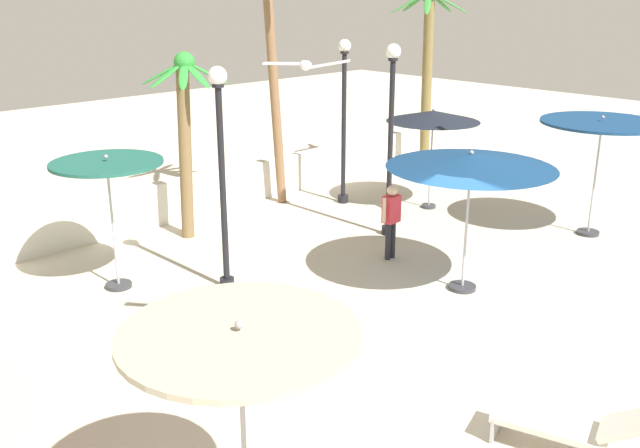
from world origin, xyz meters
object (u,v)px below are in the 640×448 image
Objects in this scene: patio_umbrella_2 at (240,347)px; lamp_post_2 at (222,163)px; patio_umbrella_4 at (433,117)px; patio_umbrella_5 at (471,162)px; patio_umbrella_0 at (601,128)px; lounge_chair_0 at (570,426)px; patio_umbrella_1 at (108,174)px; lamp_post_1 at (344,112)px; guest_0 at (391,215)px; palm_tree_2 at (185,122)px; lamp_post_0 at (391,128)px; palm_tree_0 at (270,56)px; palm_tree_1 at (427,62)px; seagull_1 at (306,65)px.

lamp_post_2 is at bearing 54.90° from patio_umbrella_2.
patio_umbrella_4 is 5.27m from patio_umbrella_5.
lounge_chair_0 is (-8.03, -3.67, -2.12)m from patio_umbrella_0.
patio_umbrella_1 is 1.00× the size of patio_umbrella_4.
patio_umbrella_0 is at bearing -68.24° from lamp_post_1.
guest_0 is at bearing -154.52° from patio_umbrella_4.
patio_umbrella_4 reaches higher than lounge_chair_0.
palm_tree_2 is 4.60m from lamp_post_0.
patio_umbrella_1 is at bearing 165.23° from lamp_post_0.
palm_tree_0 reaches higher than palm_tree_2.
lounge_chair_0 is 1.20× the size of guest_0.
palm_tree_1 is 1.30× the size of lamp_post_1.
palm_tree_1 is (6.73, 6.28, 0.85)m from patio_umbrella_5.
patio_umbrella_0 is at bearing -61.55° from palm_tree_0.
patio_umbrella_5 is (-4.77, 0.21, 0.00)m from patio_umbrella_0.
patio_umbrella_4 is at bearing -23.54° from palm_tree_2.
seagull_1 is at bearing -152.73° from patio_umbrella_4.
lamp_post_2 is 3.95m from guest_0.
lamp_post_0 is 2.20m from guest_0.
guest_0 reaches higher than lounge_chair_0.
patio_umbrella_5 is 0.51× the size of palm_tree_0.
patio_umbrella_1 is 0.43× the size of palm_tree_0.
patio_umbrella_4 is (11.04, 6.28, -0.12)m from patio_umbrella_2.
patio_umbrella_4 is at bearing 27.27° from seagull_1.
patio_umbrella_2 is 0.89× the size of patio_umbrella_5.
lamp_post_2 reaches higher than patio_umbrella_2.
patio_umbrella_0 is 0.67× the size of palm_tree_2.
palm_tree_2 is 3.24m from lamp_post_2.
patio_umbrella_5 is at bearing -136.98° from palm_tree_1.
palm_tree_1 is 1.31× the size of lamp_post_2.
seagull_1 is (-1.44, -3.84, 2.16)m from lamp_post_2.
lamp_post_1 is 9.72m from seagull_1.
patio_umbrella_1 is 1.36× the size of lounge_chair_0.
patio_umbrella_0 is 0.51× the size of palm_tree_1.
patio_umbrella_0 is 0.66× the size of lamp_post_1.
lamp_post_2 is at bearing -139.68° from palm_tree_0.
palm_tree_0 is 3.13× the size of lounge_chair_0.
palm_tree_0 is (8.28, 9.36, 1.36)m from patio_umbrella_2.
palm_tree_1 is (1.96, 6.48, 0.85)m from patio_umbrella_0.
palm_tree_0 is 9.36m from seagull_1.
palm_tree_2 reaches higher than patio_umbrella_0.
lamp_post_1 is 2.21× the size of lounge_chair_0.
patio_umbrella_5 is (4.74, -4.70, 0.24)m from patio_umbrella_1.
seagull_1 is (-9.44, -0.42, 2.13)m from patio_umbrella_0.
lamp_post_0 is (1.37, 3.08, 0.02)m from patio_umbrella_5.
patio_umbrella_1 is at bearing -172.15° from palm_tree_1.
lamp_post_0 is at bearing 33.14° from patio_umbrella_2.
patio_umbrella_5 is at bearing -135.25° from patio_umbrella_4.
lamp_post_0 is at bearing -84.06° from palm_tree_0.
palm_tree_0 is 1.39× the size of lamp_post_0.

